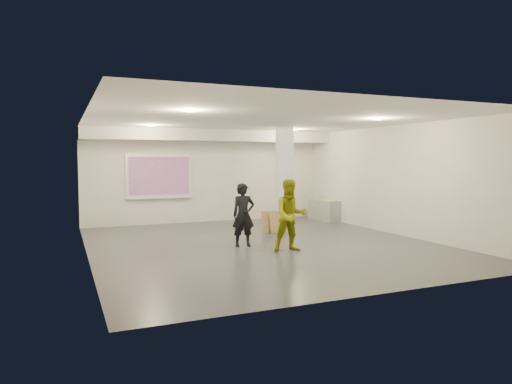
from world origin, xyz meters
name	(u,v)px	position (x,y,z in m)	size (l,w,h in m)	color
floor	(262,244)	(0.00, 0.00, 0.00)	(8.00, 9.00, 0.01)	#373A3F
ceiling	(263,120)	(0.00, 0.00, 3.00)	(8.00, 9.00, 0.01)	white
wall_back	(207,177)	(0.00, 4.50, 1.50)	(8.00, 0.01, 3.00)	silver
wall_front	(384,196)	(0.00, -4.50, 1.50)	(8.00, 0.01, 3.00)	silver
wall_left	(86,187)	(-4.00, 0.00, 1.50)	(0.01, 9.00, 3.00)	silver
wall_right	(395,180)	(4.00, 0.00, 1.50)	(0.01, 9.00, 3.00)	silver
soffit_band	(212,136)	(0.00, 3.95, 2.82)	(8.00, 1.10, 0.36)	silver
downlight_nw	(151,126)	(-2.20, 2.50, 2.98)	(0.22, 0.22, 0.02)	#FFDE82
downlight_ne	(295,130)	(2.20, 2.50, 2.98)	(0.22, 0.22, 0.02)	#FFDE82
downlight_sw	(189,111)	(-2.20, -1.50, 2.98)	(0.22, 0.22, 0.02)	#FFDE82
downlight_se	(377,119)	(2.20, -1.50, 2.98)	(0.22, 0.22, 0.02)	#FFDE82
column	(284,179)	(1.50, 1.80, 1.50)	(0.52, 0.52, 3.00)	white
projection_screen	(159,176)	(-1.60, 4.45, 1.53)	(2.10, 0.13, 1.42)	white
credenza	(325,210)	(3.72, 3.16, 0.35)	(0.50, 1.21, 0.70)	gray
papers_stack	(330,200)	(3.75, 2.87, 0.71)	(0.22, 0.28, 0.02)	white
postit_pad	(327,200)	(3.71, 2.99, 0.72)	(0.24, 0.32, 0.03)	yellow
cardboard_back	(272,222)	(0.94, 1.49, 0.31)	(0.56, 0.05, 0.62)	olive
cardboard_front	(278,223)	(1.10, 1.42, 0.27)	(0.50, 0.05, 0.55)	olive
woman	(243,215)	(-0.53, -0.08, 0.75)	(0.55, 0.36, 1.50)	black
man	(291,215)	(0.24, -1.02, 0.81)	(0.79, 0.61, 1.62)	#8C9510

